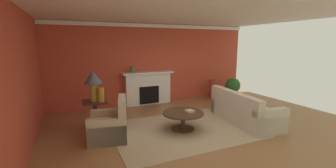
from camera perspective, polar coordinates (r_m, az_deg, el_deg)
The scene contains 17 objects.
ground_plane at distance 5.68m, azimuth 6.34°, elevation -11.48°, with size 9.06×9.06×0.00m, color olive.
wall_fireplace at distance 7.98m, azimuth -4.17°, elevation 5.14°, with size 7.57×0.12×2.79m, color #B7422D.
wall_window at distance 4.97m, azimuth -33.53°, elevation 0.37°, with size 0.12×6.35×2.79m, color #B7422D.
ceiling_panel at distance 5.59m, azimuth 5.31°, elevation 17.57°, with size 7.57×6.35×0.06m, color white.
crown_moulding at distance 7.90m, azimuth -4.09°, elevation 14.62°, with size 7.57×0.08×0.12m, color white.
area_rug at distance 5.66m, azimuth 3.82°, elevation -11.49°, with size 3.40×2.52×0.01m, color tan.
fireplace at distance 7.84m, azimuth -5.11°, elevation -1.26°, with size 1.80×0.35×1.14m.
sofa at distance 6.43m, azimuth 18.65°, elevation -6.56°, with size 1.12×2.18×0.85m.
armchair_near_window at distance 5.16m, azimuth -14.54°, elevation -10.39°, with size 0.96×0.96×0.95m.
coffee_table at distance 5.54m, azimuth 3.86°, elevation -8.32°, with size 1.00×1.00×0.45m.
side_table at distance 5.91m, azimuth -18.11°, elevation -6.97°, with size 0.56×0.56×0.70m.
table_lamp at distance 5.73m, azimuth -18.57°, elevation 0.94°, with size 0.44×0.44×0.75m.
vase_on_side_table at distance 5.69m, azimuth -16.75°, elevation -2.57°, with size 0.15×0.15×0.36m, color #B7892D.
vase_mantel_left at distance 7.52m, azimuth -9.05°, elevation 3.67°, with size 0.11×0.11×0.23m, color #33703D.
vase_tall_corner at distance 8.75m, azimuth 11.44°, elevation -1.37°, with size 0.32×0.32×0.74m, color #9E3328.
book_red_cover at distance 5.53m, azimuth 5.56°, elevation -6.89°, with size 0.18×0.19×0.05m, color tan.
potted_plant at distance 8.78m, azimuth 16.18°, elevation -0.71°, with size 0.56×0.56×0.83m.
Camera 1 is at (-2.69, -4.55, 2.10)m, focal length 23.86 mm.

